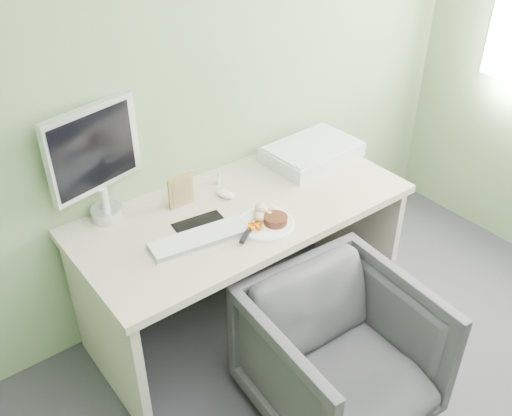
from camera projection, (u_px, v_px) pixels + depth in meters
wall_back at (192, 57)px, 2.59m from camera, size 3.50×0.00×3.50m
desk at (243, 237)px, 2.80m from camera, size 1.60×0.75×0.73m
plate at (265, 224)px, 2.57m from camera, size 0.26×0.26×0.01m
steak at (276, 220)px, 2.55m from camera, size 0.14×0.14×0.03m
potato_pile at (265, 210)px, 2.59m from camera, size 0.11×0.08×0.06m
carrot_heap at (256, 225)px, 2.51m from camera, size 0.07×0.07×0.04m
steak_knife at (248, 232)px, 2.49m from camera, size 0.21×0.15×0.02m
mousepad at (204, 228)px, 2.55m from camera, size 0.26×0.23×0.00m
keyboard at (200, 238)px, 2.47m from camera, size 0.45×0.19×0.02m
computer_mouse at (226, 194)px, 2.75m from camera, size 0.08×0.11×0.03m
photo_frame at (181, 191)px, 2.66m from camera, size 0.13×0.02×0.16m
eyedrop_bottle at (218, 179)px, 2.85m from camera, size 0.02×0.02×0.06m
scanner at (312, 152)px, 3.05m from camera, size 0.51×0.35×0.08m
monitor at (96, 159)px, 2.45m from camera, size 0.45×0.17×0.54m
desk_chair at (341, 356)px, 2.46m from camera, size 0.75×0.77×0.66m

